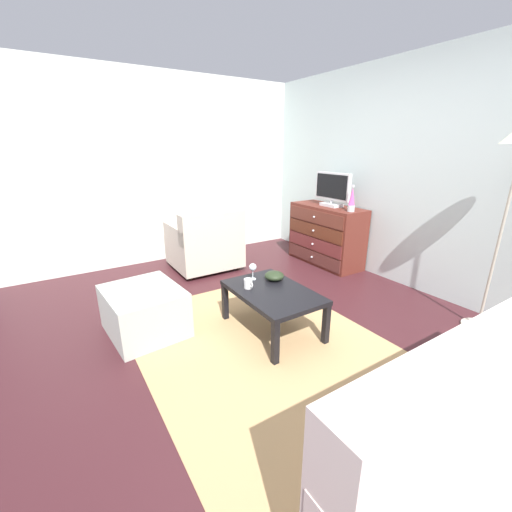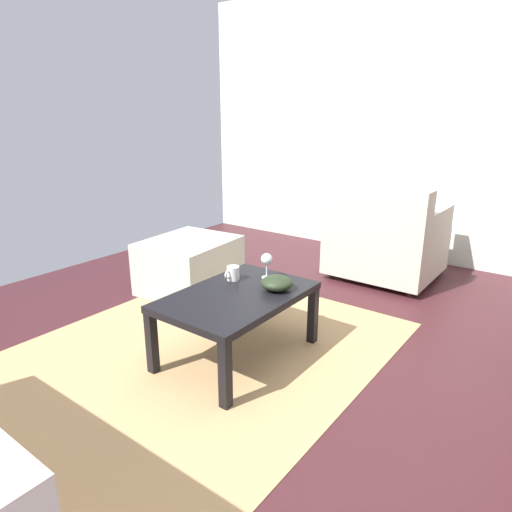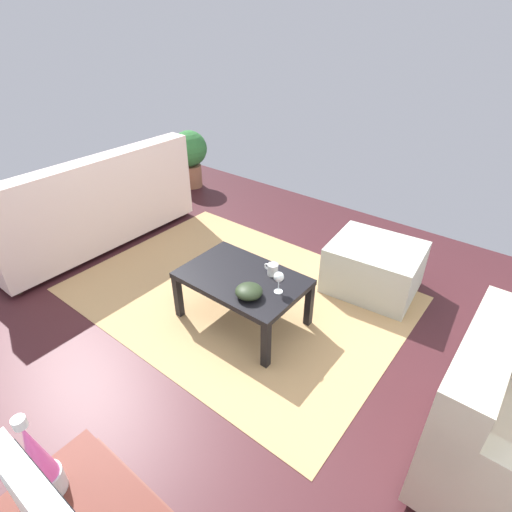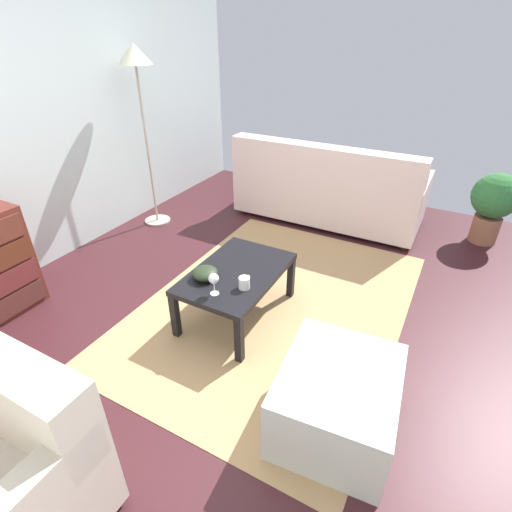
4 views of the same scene
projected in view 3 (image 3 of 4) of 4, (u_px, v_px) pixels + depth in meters
ground_plane at (241, 318)px, 3.11m from camera, size 5.65×4.51×0.05m
area_rug at (238, 293)px, 3.33m from camera, size 2.60×1.90×0.01m
lava_lamp at (38, 461)px, 1.12m from camera, size 0.09×0.09×0.33m
coffee_table at (242, 282)px, 2.88m from camera, size 0.88×0.58×0.40m
wine_glass at (279, 278)px, 2.64m from camera, size 0.07×0.07×0.16m
mug at (272, 269)px, 2.86m from camera, size 0.11×0.08×0.08m
bowl_decorative at (249, 291)px, 2.64m from camera, size 0.18×0.18×0.08m
couch_large at (91, 210)px, 3.91m from camera, size 0.85×2.01×0.90m
ottoman at (374, 267)px, 3.30m from camera, size 0.75×0.66×0.41m
potted_plant at (190, 154)px, 5.07m from camera, size 0.44×0.44×0.72m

